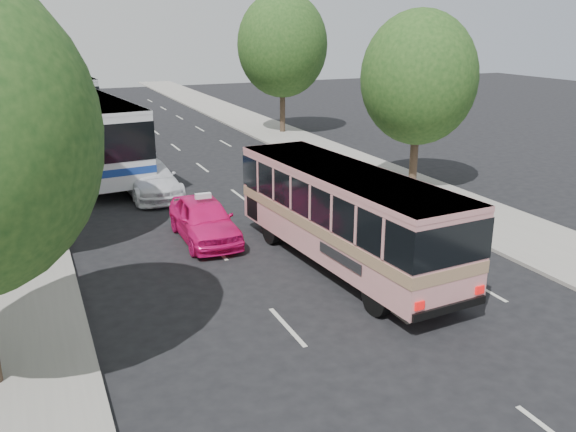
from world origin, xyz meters
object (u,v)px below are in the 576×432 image
pink_taxi (204,219)px  tour_coach_front (88,128)px  pink_bus (344,208)px  tour_coach_rear (63,95)px  white_pickup (150,179)px

pink_taxi → tour_coach_front: size_ratio=0.34×
pink_bus → pink_taxi: (-3.30, 4.06, -1.15)m
pink_taxi → tour_coach_rear: tour_coach_rear is taller
pink_bus → tour_coach_rear: tour_coach_rear is taller
pink_taxi → tour_coach_front: tour_coach_front is taller
pink_taxi → pink_bus: bearing=-50.2°
pink_taxi → tour_coach_rear: size_ratio=0.34×
pink_taxi → white_pickup: size_ratio=0.87×
white_pickup → tour_coach_front: bearing=107.9°
white_pickup → tour_coach_front: 5.87m
pink_bus → pink_taxi: size_ratio=2.20×
tour_coach_front → tour_coach_rear: bearing=83.6°
pink_taxi → tour_coach_front: bearing=102.5°
tour_coach_front → white_pickup: bearing=-76.5°
pink_taxi → tour_coach_rear: (-2.50, 27.98, 1.54)m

